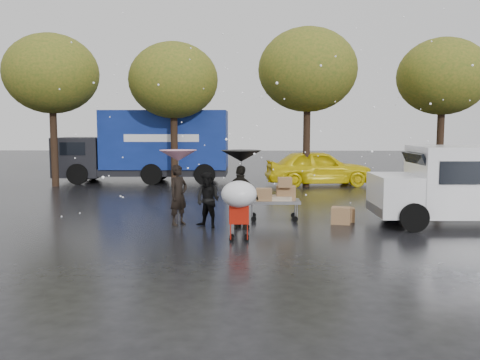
{
  "coord_description": "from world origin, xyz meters",
  "views": [
    {
      "loc": [
        -0.11,
        -13.03,
        2.74
      ],
      "look_at": [
        -0.35,
        1.0,
        1.25
      ],
      "focal_mm": 38.0,
      "sensor_mm": 36.0,
      "label": 1
    }
  ],
  "objects_px": {
    "person_pink": "(179,195)",
    "person_black": "(241,197)",
    "shopping_cart": "(239,197)",
    "white_van": "(469,184)",
    "blue_truck": "(149,147)",
    "yellow_taxi": "(318,168)",
    "vendor_cart": "(277,195)"
  },
  "relations": [
    {
      "from": "shopping_cart",
      "to": "white_van",
      "type": "height_order",
      "value": "white_van"
    },
    {
      "from": "vendor_cart",
      "to": "white_van",
      "type": "height_order",
      "value": "white_van"
    },
    {
      "from": "person_black",
      "to": "shopping_cart",
      "type": "height_order",
      "value": "person_black"
    },
    {
      "from": "yellow_taxi",
      "to": "white_van",
      "type": "bearing_deg",
      "value": -169.33
    },
    {
      "from": "blue_truck",
      "to": "shopping_cart",
      "type": "bearing_deg",
      "value": -70.14
    },
    {
      "from": "person_pink",
      "to": "person_black",
      "type": "bearing_deg",
      "value": -70.45
    },
    {
      "from": "person_pink",
      "to": "blue_truck",
      "type": "relative_size",
      "value": 0.2
    },
    {
      "from": "vendor_cart",
      "to": "blue_truck",
      "type": "bearing_deg",
      "value": 119.62
    },
    {
      "from": "vendor_cart",
      "to": "white_van",
      "type": "bearing_deg",
      "value": -7.28
    },
    {
      "from": "person_black",
      "to": "shopping_cart",
      "type": "xyz_separation_m",
      "value": [
        -0.03,
        -1.51,
        0.21
      ]
    },
    {
      "from": "person_black",
      "to": "vendor_cart",
      "type": "xyz_separation_m",
      "value": [
        1.03,
        1.36,
        -0.13
      ]
    },
    {
      "from": "person_black",
      "to": "yellow_taxi",
      "type": "relative_size",
      "value": 0.35
    },
    {
      "from": "person_pink",
      "to": "white_van",
      "type": "xyz_separation_m",
      "value": [
        8.07,
        0.12,
        0.32
      ]
    },
    {
      "from": "person_pink",
      "to": "person_black",
      "type": "distance_m",
      "value": 1.84
    },
    {
      "from": "person_black",
      "to": "blue_truck",
      "type": "bearing_deg",
      "value": -40.11
    },
    {
      "from": "person_black",
      "to": "white_van",
      "type": "relative_size",
      "value": 0.35
    },
    {
      "from": "blue_truck",
      "to": "yellow_taxi",
      "type": "relative_size",
      "value": 1.7
    },
    {
      "from": "person_pink",
      "to": "white_van",
      "type": "relative_size",
      "value": 0.34
    },
    {
      "from": "yellow_taxi",
      "to": "person_pink",
      "type": "bearing_deg",
      "value": 145.6
    },
    {
      "from": "vendor_cart",
      "to": "white_van",
      "type": "relative_size",
      "value": 0.31
    },
    {
      "from": "person_pink",
      "to": "yellow_taxi",
      "type": "xyz_separation_m",
      "value": [
        5.2,
        9.65,
        -0.01
      ]
    },
    {
      "from": "person_pink",
      "to": "vendor_cart",
      "type": "xyz_separation_m",
      "value": [
        2.78,
        0.79,
        -0.11
      ]
    },
    {
      "from": "vendor_cart",
      "to": "yellow_taxi",
      "type": "height_order",
      "value": "yellow_taxi"
    },
    {
      "from": "person_pink",
      "to": "shopping_cart",
      "type": "height_order",
      "value": "person_pink"
    },
    {
      "from": "white_van",
      "to": "blue_truck",
      "type": "relative_size",
      "value": 0.59
    },
    {
      "from": "person_pink",
      "to": "white_van",
      "type": "height_order",
      "value": "white_van"
    },
    {
      "from": "white_van",
      "to": "yellow_taxi",
      "type": "xyz_separation_m",
      "value": [
        -2.87,
        9.53,
        -0.33
      ]
    },
    {
      "from": "white_van",
      "to": "shopping_cart",
      "type": "bearing_deg",
      "value": -160.97
    },
    {
      "from": "vendor_cart",
      "to": "yellow_taxi",
      "type": "bearing_deg",
      "value": 74.71
    },
    {
      "from": "vendor_cart",
      "to": "blue_truck",
      "type": "xyz_separation_m",
      "value": [
        -5.73,
        10.07,
        1.03
      ]
    },
    {
      "from": "vendor_cart",
      "to": "shopping_cart",
      "type": "relative_size",
      "value": 1.04
    },
    {
      "from": "person_black",
      "to": "blue_truck",
      "type": "xyz_separation_m",
      "value": [
        -4.7,
        11.43,
        0.9
      ]
    }
  ]
}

